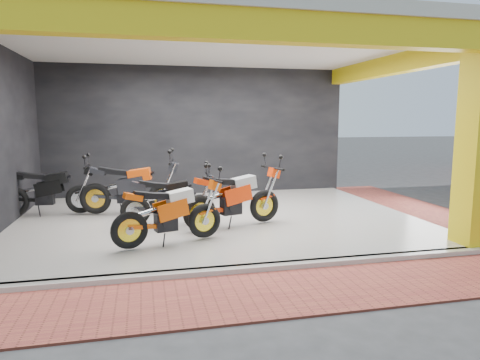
# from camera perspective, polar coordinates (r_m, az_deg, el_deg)

# --- Properties ---
(ground) EXTENTS (80.00, 80.00, 0.00)m
(ground) POSITION_cam_1_polar(r_m,az_deg,el_deg) (7.03, -0.17, -9.37)
(ground) COLOR #2D2D30
(ground) RESTS_ON ground
(showroom_floor) EXTENTS (8.00, 6.00, 0.10)m
(showroom_floor) POSITION_cam_1_polar(r_m,az_deg,el_deg) (8.91, -3.01, -5.28)
(showroom_floor) COLOR silver
(showroom_floor) RESTS_ON ground
(showroom_ceiling) EXTENTS (8.40, 6.40, 0.20)m
(showroom_ceiling) POSITION_cam_1_polar(r_m,az_deg,el_deg) (8.80, -3.18, 17.83)
(showroom_ceiling) COLOR beige
(showroom_ceiling) RESTS_ON corner_column
(back_wall) EXTENTS (8.20, 0.20, 3.50)m
(back_wall) POSITION_cam_1_polar(r_m,az_deg,el_deg) (11.74, -5.68, 6.30)
(back_wall) COLOR black
(back_wall) RESTS_ON ground
(corner_column) EXTENTS (0.50, 0.50, 3.50)m
(corner_column) POSITION_cam_1_polar(r_m,az_deg,el_deg) (7.81, 29.23, 4.42)
(corner_column) COLOR yellow
(corner_column) RESTS_ON ground
(header_beam_front) EXTENTS (8.40, 0.30, 0.40)m
(header_beam_front) POSITION_cam_1_polar(r_m,az_deg,el_deg) (5.86, 2.10, 19.79)
(header_beam_front) COLOR yellow
(header_beam_front) RESTS_ON corner_column
(header_beam_right) EXTENTS (0.30, 6.40, 0.40)m
(header_beam_right) POSITION_cam_1_polar(r_m,az_deg,el_deg) (10.22, 20.30, 14.30)
(header_beam_right) COLOR yellow
(header_beam_right) RESTS_ON corner_column
(floor_kerb) EXTENTS (8.00, 0.20, 0.10)m
(floor_kerb) POSITION_cam_1_polar(r_m,az_deg,el_deg) (6.08, 1.99, -11.73)
(floor_kerb) COLOR silver
(floor_kerb) RESTS_ON ground
(paver_front) EXTENTS (9.00, 1.40, 0.03)m
(paver_front) POSITION_cam_1_polar(r_m,az_deg,el_deg) (5.39, 4.18, -14.80)
(paver_front) COLOR brown
(paver_front) RESTS_ON ground
(paver_right) EXTENTS (1.40, 7.00, 0.03)m
(paver_right) POSITION_cam_1_polar(r_m,az_deg,el_deg) (10.81, 23.00, -3.73)
(paver_right) COLOR brown
(paver_right) RESTS_ON ground
(moto_hero) EXTENTS (2.09, 1.26, 1.20)m
(moto_hero) POSITION_cam_1_polar(r_m,az_deg,el_deg) (7.20, -4.77, -3.22)
(moto_hero) COLOR #EA5309
(moto_hero) RESTS_ON showroom_floor
(moto_row_a) EXTENTS (2.25, 1.32, 1.29)m
(moto_row_a) POSITION_cam_1_polar(r_m,az_deg,el_deg) (8.30, 3.28, -1.38)
(moto_row_a) COLOR #EE370A
(moto_row_a) RESTS_ON showroom_floor
(moto_row_b) EXTENTS (1.91, 0.79, 1.15)m
(moto_row_b) POSITION_cam_1_polar(r_m,az_deg,el_deg) (8.25, -5.36, -1.97)
(moto_row_b) COLOR black
(moto_row_b) RESTS_ON showroom_floor
(moto_row_c) EXTENTS (2.29, 1.13, 1.34)m
(moto_row_c) POSITION_cam_1_polar(r_m,az_deg,el_deg) (9.22, -10.22, -0.39)
(moto_row_c) COLOR black
(moto_row_c) RESTS_ON showroom_floor
(moto_row_d) EXTENTS (2.04, 0.81, 1.23)m
(moto_row_d) POSITION_cam_1_polar(r_m,az_deg,el_deg) (9.68, -20.60, -0.71)
(moto_row_d) COLOR black
(moto_row_d) RESTS_ON showroom_floor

